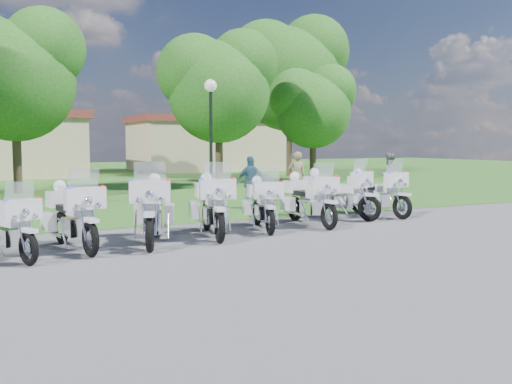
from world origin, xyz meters
name	(u,v)px	position (x,y,z in m)	size (l,w,h in m)	color
ground	(248,241)	(0.00, 0.00, 0.00)	(100.00, 100.00, 0.00)	#5B5A60
grass_lawn	(66,176)	(0.00, 27.00, 0.00)	(100.00, 48.00, 0.01)	#2A5F1E
motorcycle_1	(5,226)	(-4.85, 0.30, 0.61)	(1.20, 2.08, 1.47)	black
motorcycle_2	(72,215)	(-3.58, 0.74, 0.69)	(1.06, 2.45, 1.66)	black
motorcycle_3	(153,208)	(-1.92, 0.72, 0.74)	(1.42, 2.54, 1.77)	black
motorcycle_4	(212,204)	(-0.43, 1.04, 0.73)	(1.21, 2.54, 1.73)	black
motorcycle_5	(262,203)	(1.05, 1.36, 0.65)	(1.16, 2.27, 1.56)	black
motorcycle_6	(308,198)	(2.50, 1.53, 0.69)	(0.84, 2.46, 1.65)	black
motorcycle_7	(337,193)	(3.91, 2.28, 0.72)	(1.42, 2.43, 1.71)	black
motorcycle_8	(376,192)	(5.28, 2.26, 0.70)	(0.98, 2.47, 1.66)	black
lamp_post	(211,110)	(2.29, 7.78, 3.28)	(0.44, 0.44, 4.37)	black
tree_1	(13,70)	(-3.69, 14.84, 5.15)	(5.83, 4.98, 7.78)	#38281C
tree_2	(218,82)	(5.21, 14.13, 4.98)	(5.65, 4.82, 7.53)	#38281C
tree_3	(312,104)	(11.61, 15.87, 4.27)	(4.84, 4.13, 6.46)	#38281C
tree_4	(288,69)	(12.60, 20.29, 6.69)	(7.58, 6.47, 10.11)	#38281C
building_east	(208,143)	(11.00, 30.00, 2.07)	(11.44, 7.28, 4.10)	#C4B08E
bystander_a	(297,176)	(5.29, 6.85, 0.90)	(0.66, 0.43, 1.81)	#88725C
bystander_b	(389,176)	(9.00, 6.17, 0.87)	(0.85, 0.66, 1.74)	slate
bystander_c	(251,182)	(2.76, 5.50, 0.85)	(1.00, 0.41, 1.70)	#335A7C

